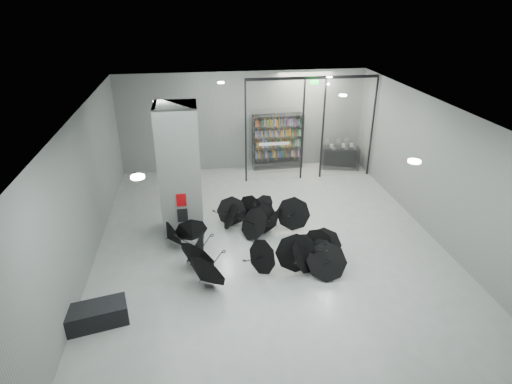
{
  "coord_description": "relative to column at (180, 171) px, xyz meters",
  "views": [
    {
      "loc": [
        -1.99,
        -9.9,
        6.84
      ],
      "look_at": [
        -0.3,
        1.5,
        1.4
      ],
      "focal_mm": 30.07,
      "sensor_mm": 36.0,
      "label": 1
    }
  ],
  "objects": [
    {
      "name": "column",
      "position": [
        0.0,
        0.0,
        0.0
      ],
      "size": [
        1.2,
        1.2,
        4.0
      ],
      "primitive_type": "cube",
      "color": "slate",
      "rests_on": "ground"
    },
    {
      "name": "room",
      "position": [
        2.5,
        -2.0,
        0.84
      ],
      "size": [
        14.0,
        14.02,
        4.01
      ],
      "color": "gray",
      "rests_on": "ground"
    },
    {
      "name": "umbrella_cluster",
      "position": [
        2.17,
        -1.4,
        -1.69
      ],
      "size": [
        5.41,
        4.81,
        1.29
      ],
      "color": "black",
      "rests_on": "ground"
    },
    {
      "name": "bookshelf",
      "position": [
        3.89,
        4.75,
        -0.85
      ],
      "size": [
        2.1,
        0.48,
        2.3
      ],
      "primitive_type": null,
      "rotation": [
        0.0,
        0.0,
        0.03
      ],
      "color": "black",
      "rests_on": "ground"
    },
    {
      "name": "fire_cabinet",
      "position": [
        0.0,
        -0.62,
        -0.65
      ],
      "size": [
        0.28,
        0.04,
        0.38
      ],
      "primitive_type": "cube",
      "color": "#A50A07",
      "rests_on": "column"
    },
    {
      "name": "glass_partition",
      "position": [
        4.89,
        3.5,
        0.18
      ],
      "size": [
        5.06,
        0.08,
        4.0
      ],
      "color": "silver",
      "rests_on": "ground"
    },
    {
      "name": "info_panel",
      "position": [
        0.0,
        -0.62,
        -1.15
      ],
      "size": [
        0.3,
        0.03,
        0.42
      ],
      "primitive_type": "cube",
      "color": "black",
      "rests_on": "column"
    },
    {
      "name": "bench",
      "position": [
        -2.0,
        -3.96,
        -1.76
      ],
      "size": [
        1.58,
        0.94,
        0.48
      ],
      "primitive_type": "cube",
      "rotation": [
        0.0,
        0.0,
        0.22
      ],
      "color": "black",
      "rests_on": "ground"
    },
    {
      "name": "shop_counter",
      "position": [
        6.49,
        4.32,
        -1.54
      ],
      "size": [
        1.63,
        0.95,
        0.92
      ],
      "primitive_type": "cube",
      "rotation": [
        0.0,
        0.0,
        -0.23
      ],
      "color": "black",
      "rests_on": "ground"
    },
    {
      "name": "exit_sign",
      "position": [
        4.9,
        3.3,
        1.82
      ],
      "size": [
        0.3,
        0.06,
        0.15
      ],
      "primitive_type": "cube",
      "color": "#0CE533",
      "rests_on": "room"
    }
  ]
}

